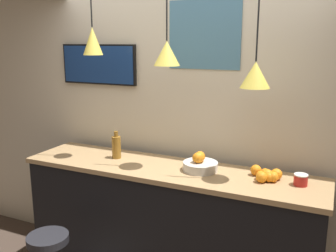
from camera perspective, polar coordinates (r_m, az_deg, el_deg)
The scene contains 11 objects.
back_wall at distance 3.35m, azimuth 2.93°, elevation 1.46°, with size 8.00×0.06×2.90m.
service_counter at distance 3.30m, azimuth 0.00°, elevation -15.36°, with size 2.50×0.60×1.10m.
fruit_bowl at distance 3.01m, azimuth 4.89°, elevation -5.74°, with size 0.28×0.28×0.15m.
orange_pile at distance 2.90m, azimuth 14.79°, elevation -7.22°, with size 0.24×0.22×0.09m.
juice_bottle at distance 3.33m, azimuth -7.87°, elevation -3.14°, with size 0.08×0.08×0.24m.
spread_jar at distance 2.87m, azimuth 19.57°, elevation -7.73°, with size 0.10×0.10×0.08m.
pendant_lamp_left at distance 3.23m, azimuth -11.42°, elevation 12.63°, with size 0.16×0.16×0.81m.
pendant_lamp_middle at distance 2.89m, azimuth -0.18°, elevation 11.12°, with size 0.20×0.20×0.88m.
pendant_lamp_right at distance 2.69m, azimuth 13.17°, elevation 7.74°, with size 0.21×0.21×1.01m.
mounted_tv at distance 3.67m, azimuth -10.54°, elevation 9.21°, with size 0.80×0.04×0.38m.
wall_poster at distance 3.20m, azimuth 5.52°, elevation 13.67°, with size 0.63×0.01×0.56m.
Camera 1 is at (1.21, -1.99, 2.11)m, focal length 40.00 mm.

